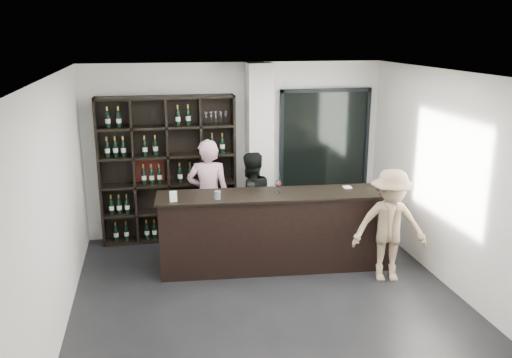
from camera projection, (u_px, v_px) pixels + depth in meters
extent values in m
cube|color=black|center=(271.00, 305.00, 6.94)|extent=(5.00, 5.50, 0.01)
cube|color=silver|center=(259.00, 152.00, 8.96)|extent=(0.40, 0.40, 2.90)
cube|color=black|center=(324.00, 149.00, 9.40)|extent=(1.60, 0.08, 2.10)
cube|color=black|center=(324.00, 149.00, 9.40)|extent=(1.48, 0.02, 1.98)
cube|color=black|center=(278.00, 232.00, 7.90)|extent=(3.39, 0.64, 1.11)
cube|color=black|center=(278.00, 194.00, 7.75)|extent=(3.47, 0.72, 0.03)
imported|color=#CA97A8|center=(208.00, 196.00, 8.44)|extent=(0.72, 0.53, 1.80)
imported|color=black|center=(250.00, 202.00, 8.49)|extent=(0.93, 0.82, 1.59)
imported|color=#93795A|center=(390.00, 226.00, 7.45)|extent=(1.12, 0.77, 1.60)
cylinder|color=#ADC0CD|center=(218.00, 195.00, 7.47)|extent=(0.10, 0.10, 0.12)
cube|color=white|center=(347.00, 187.00, 8.01)|extent=(0.11, 0.11, 0.02)
cube|color=white|center=(173.00, 196.00, 7.35)|extent=(0.10, 0.06, 0.14)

